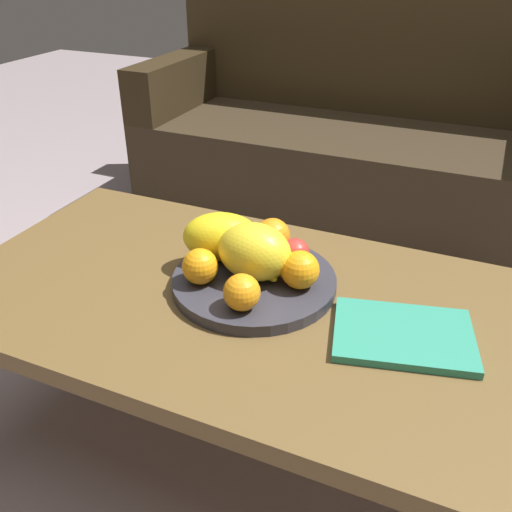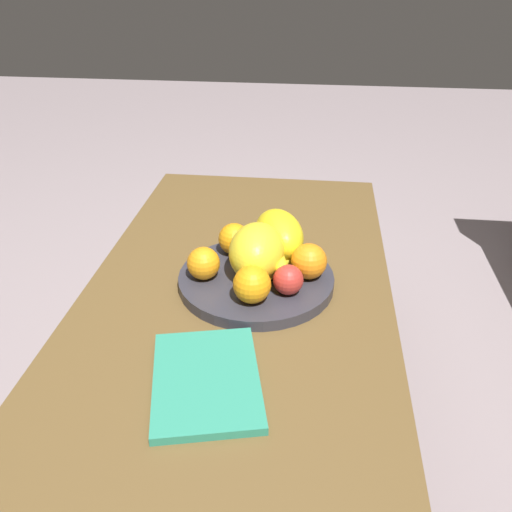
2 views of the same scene
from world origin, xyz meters
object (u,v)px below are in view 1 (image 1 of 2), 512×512
at_px(melon_large_front, 255,252).
at_px(magazine, 403,335).
at_px(couch, 351,146).
at_px(orange_right, 242,292).
at_px(coffee_table, 247,313).
at_px(orange_left, 273,236).
at_px(banana_bunch, 260,258).
at_px(fruit_bowl, 256,282).
at_px(melon_smaller_beside, 221,237).
at_px(apple_front, 295,253).
at_px(orange_back, 200,266).
at_px(orange_front, 300,270).

height_order(melon_large_front, magazine, melon_large_front).
distance_m(couch, magazine, 1.46).
bearing_deg(orange_right, coffee_table, 107.95).
bearing_deg(orange_left, banana_bunch, -86.78).
relative_size(fruit_bowl, melon_smaller_beside, 2.06).
xyz_separation_m(orange_left, magazine, (0.32, -0.16, -0.06)).
xyz_separation_m(couch, apple_front, (0.20, -1.26, 0.19)).
bearing_deg(fruit_bowl, magazine, -8.81).
bearing_deg(orange_right, banana_bunch, 99.61).
bearing_deg(couch, orange_back, -87.93).
distance_m(coffee_table, couch, 1.38).
bearing_deg(magazine, orange_left, 140.00).
height_order(orange_front, banana_bunch, orange_front).
relative_size(coffee_table, apple_front, 19.78).
distance_m(fruit_bowl, orange_back, 0.12).
height_order(orange_left, orange_back, orange_left).
distance_m(coffee_table, orange_right, 0.13).
bearing_deg(coffee_table, orange_back, -165.65).
height_order(coffee_table, orange_right, orange_right).
bearing_deg(apple_front, orange_front, -62.35).
xyz_separation_m(couch, magazine, (0.46, -1.38, 0.14)).
xyz_separation_m(orange_right, apple_front, (0.04, 0.18, -0.00)).
relative_size(melon_smaller_beside, orange_front, 2.13).
xyz_separation_m(couch, orange_right, (0.17, -1.44, 0.20)).
xyz_separation_m(fruit_bowl, apple_front, (0.06, 0.07, 0.04)).
relative_size(coffee_table, fruit_bowl, 3.67).
distance_m(melon_large_front, orange_back, 0.12).
height_order(orange_back, banana_bunch, orange_back).
relative_size(couch, melon_smaller_beside, 10.27).
relative_size(coffee_table, magazine, 5.01).
relative_size(orange_front, magazine, 0.31).
bearing_deg(magazine, melon_smaller_beside, 154.30).
xyz_separation_m(apple_front, magazine, (0.26, -0.12, -0.05)).
distance_m(orange_right, banana_bunch, 0.15).
bearing_deg(melon_smaller_beside, orange_left, 38.87).
relative_size(coffee_table, melon_smaller_beside, 7.56).
xyz_separation_m(couch, melon_smaller_beside, (0.05, -1.29, 0.21)).
bearing_deg(melon_large_front, melon_smaller_beside, 157.52).
bearing_deg(orange_front, orange_left, 133.27).
height_order(coffee_table, magazine, magazine).
xyz_separation_m(melon_large_front, orange_right, (0.02, -0.11, -0.02)).
bearing_deg(orange_left, orange_right, -82.59).
bearing_deg(magazine, coffee_table, 164.77).
relative_size(fruit_bowl, banana_bunch, 2.22).
xyz_separation_m(melon_large_front, orange_back, (-0.09, -0.06, -0.02)).
relative_size(fruit_bowl, magazine, 1.36).
bearing_deg(orange_back, melon_smaller_beside, 91.99).
bearing_deg(banana_bunch, orange_back, -132.88).
xyz_separation_m(melon_smaller_beside, orange_right, (0.12, -0.15, -0.02)).
height_order(banana_bunch, magazine, banana_bunch).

